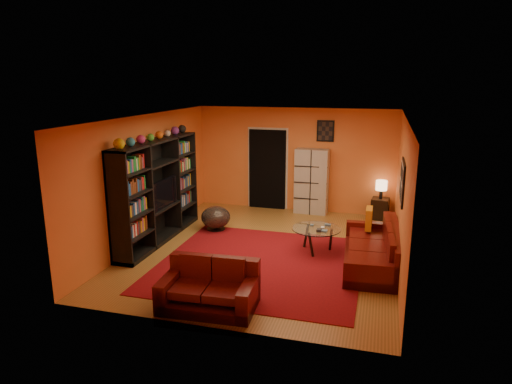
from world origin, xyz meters
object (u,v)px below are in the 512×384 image
(entertainment_unit, at_px, (158,191))
(bowl_chair, at_px, (216,217))
(coffee_table, at_px, (316,231))
(side_table, at_px, (380,209))
(loveseat, at_px, (210,288))
(tv, at_px, (160,193))
(table_lamp, at_px, (381,186))
(sofa, at_px, (377,250))
(storage_cabinet, at_px, (311,181))

(entertainment_unit, height_order, bowl_chair, entertainment_unit)
(coffee_table, bearing_deg, side_table, 65.57)
(loveseat, xyz_separation_m, side_table, (2.36, 5.17, -0.04))
(entertainment_unit, height_order, tv, entertainment_unit)
(loveseat, bearing_deg, tv, 36.82)
(loveseat, distance_m, coffee_table, 2.86)
(side_table, bearing_deg, table_lamp, 0.00)
(bowl_chair, distance_m, side_table, 3.97)
(loveseat, distance_m, bowl_chair, 3.52)
(tv, relative_size, loveseat, 0.71)
(entertainment_unit, relative_size, sofa, 1.25)
(sofa, bearing_deg, storage_cabinet, 115.94)
(tv, xyz_separation_m, storage_cabinet, (2.70, 2.81, -0.20))
(entertainment_unit, bearing_deg, table_lamp, 31.84)
(tv, bearing_deg, storage_cabinet, -43.79)
(storage_cabinet, distance_m, table_lamp, 1.68)
(sofa, xyz_separation_m, storage_cabinet, (-1.67, 2.97, 0.53))
(sofa, relative_size, coffee_table, 2.52)
(loveseat, distance_m, table_lamp, 5.71)
(sofa, height_order, coffee_table, sofa)
(bowl_chair, bearing_deg, storage_cabinet, 45.93)
(tv, distance_m, side_table, 5.23)
(bowl_chair, relative_size, table_lamp, 1.47)
(coffee_table, distance_m, bowl_chair, 2.46)
(coffee_table, relative_size, table_lamp, 2.14)
(entertainment_unit, xyz_separation_m, bowl_chair, (0.91, 0.90, -0.76))
(entertainment_unit, height_order, storage_cabinet, entertainment_unit)
(tv, bearing_deg, side_table, -57.74)
(table_lamp, bearing_deg, bowl_chair, -152.30)
(sofa, relative_size, loveseat, 1.67)
(storage_cabinet, bearing_deg, sofa, -57.88)
(tv, relative_size, bowl_chair, 1.57)
(sofa, xyz_separation_m, loveseat, (-2.35, -2.25, 0.00))
(bowl_chair, xyz_separation_m, side_table, (3.52, 1.85, -0.04))
(coffee_table, height_order, bowl_chair, bowl_chair)
(entertainment_unit, distance_m, sofa, 4.48)
(sofa, xyz_separation_m, side_table, (0.01, 2.92, -0.03))
(sofa, relative_size, table_lamp, 5.41)
(coffee_table, xyz_separation_m, table_lamp, (1.17, 2.57, 0.38))
(loveseat, xyz_separation_m, storage_cabinet, (0.68, 5.22, 0.52))
(sofa, distance_m, table_lamp, 2.96)
(entertainment_unit, xyz_separation_m, side_table, (4.43, 2.75, -0.80))
(storage_cabinet, xyz_separation_m, side_table, (1.68, -0.05, -0.56))
(coffee_table, relative_size, bowl_chair, 1.45)
(tv, bearing_deg, loveseat, -140.04)
(storage_cabinet, bearing_deg, bowl_chair, -131.30)
(side_table, relative_size, table_lamp, 1.13)
(entertainment_unit, distance_m, table_lamp, 5.22)
(side_table, height_order, table_lamp, table_lamp)
(entertainment_unit, bearing_deg, sofa, -2.17)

